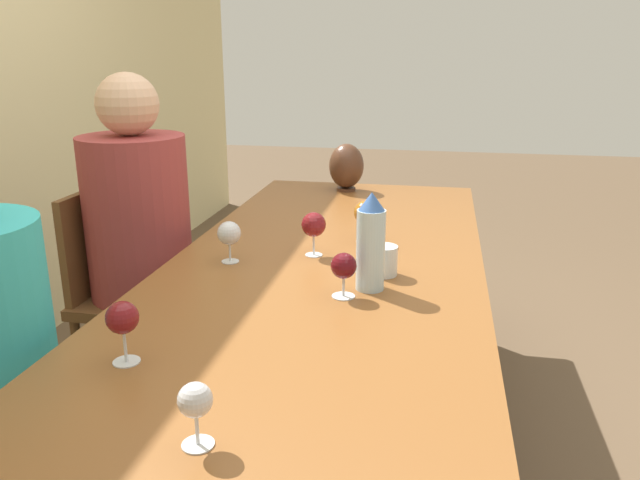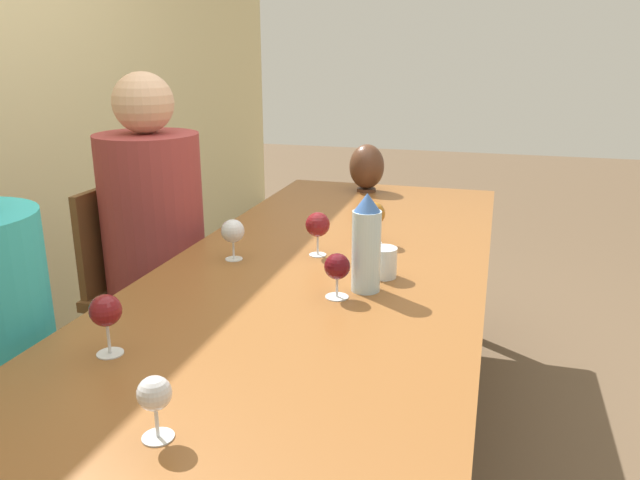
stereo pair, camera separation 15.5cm
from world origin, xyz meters
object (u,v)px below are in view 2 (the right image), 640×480
Objects in this scene: wine_glass_1 at (233,232)px; wine_glass_4 at (337,267)px; water_bottle at (366,244)px; water_tumbler at (383,262)px; person_far at (157,234)px; wine_glass_2 at (318,225)px; vase at (367,167)px; wine_glass_0 at (373,214)px; wine_glass_3 at (154,395)px; wine_glass_5 at (106,312)px; chair_far at (144,282)px.

wine_glass_4 is at bearing -118.73° from wine_glass_1.
water_bottle reaches higher than wine_glass_4.
wine_glass_1 is (0.03, 0.50, 0.05)m from water_tumbler.
wine_glass_2 is at bearing -103.12° from person_far.
wine_glass_0 is at bearing -166.59° from vase.
wine_glass_4 is at bearing -11.21° from wine_glass_3.
vase reaches higher than wine_glass_1.
wine_glass_3 is (-0.79, 0.21, -0.05)m from water_bottle.
wine_glass_4 is 0.89× the size of wine_glass_5.
person_far is at bearing 24.53° from wine_glass_5.
vase is at bearing -10.56° from wine_glass_1.
wine_glass_1 is 0.54m from person_far.
person_far is at bearing 57.91° from wine_glass_1.
wine_glass_4 reaches higher than wine_glass_3.
wine_glass_1 is 0.68m from chair_far.
wine_glass_3 is at bearing -179.39° from wine_glass_2.
water_bottle is 1.89× the size of wine_glass_0.
wine_glass_5 is at bearing 173.30° from vase.
wine_glass_2 is (0.26, 0.22, -0.03)m from water_bottle.
wine_glass_1 reaches higher than water_tumbler.
wine_glass_5 is (0.25, 0.27, 0.02)m from wine_glass_3.
water_tumbler is 0.29m from wine_glass_2.
water_bottle is at bearing 166.74° from water_tumbler.
wine_glass_0 is 0.17× the size of chair_far.
wine_glass_5 is (-1.79, 0.21, -0.02)m from vase.
wine_glass_1 is at bearing 126.81° from wine_glass_0.
water_bottle is 1.02m from person_far.
vase is at bearing 1.55° from wine_glass_3.
wine_glass_5 is at bearing 179.67° from wine_glass_1.
wine_glass_1 is (0.15, 0.47, -0.04)m from water_bottle.
wine_glass_4 is at bearing -155.62° from wine_glass_2.
wine_glass_2 reaches higher than water_tumbler.
wine_glass_1 is 0.16× the size of chair_far.
wine_glass_0 is (-0.81, -0.19, -0.01)m from vase.
wine_glass_4 is (-1.33, -0.20, -0.03)m from vase.
wine_glass_1 is 1.06× the size of wine_glass_4.
person_far reaches higher than wine_glass_4.
vase is at bearing 14.36° from water_tumbler.
vase is at bearing -41.30° from chair_far.
wine_glass_0 is 1.06m from wine_glass_5.
water_bottle is 0.22× the size of person_far.
chair_far is at bearing 78.19° from wine_glass_2.
wine_glass_3 is 0.37m from wine_glass_5.
water_tumbler is 0.22m from wine_glass_4.
vase reaches higher than wine_glass_3.
person_far is at bearing 65.01° from water_bottle.
chair_far is at bearing 28.33° from wine_glass_5.
wine_glass_0 is 1.11× the size of wine_glass_1.
person_far reaches higher than water_bottle.
chair_far is at bearing 61.69° from wine_glass_4.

